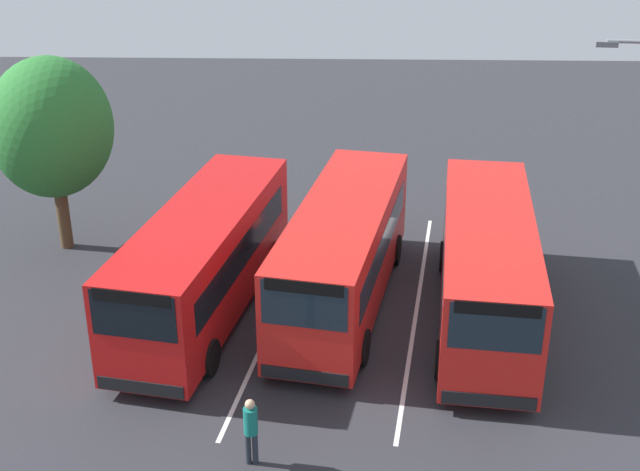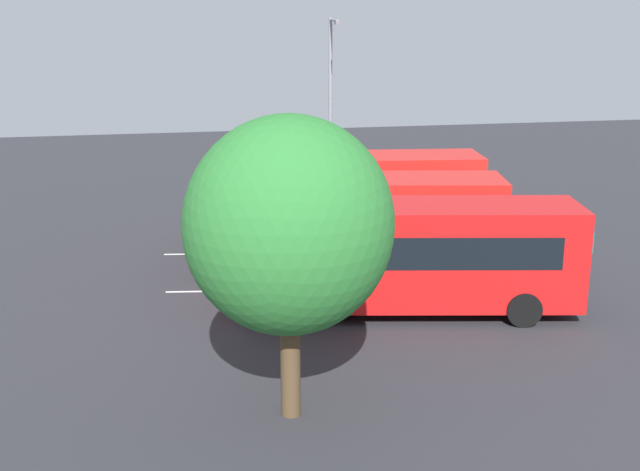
{
  "view_description": "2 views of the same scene",
  "coord_description": "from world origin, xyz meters",
  "px_view_note": "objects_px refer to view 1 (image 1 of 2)",
  "views": [
    {
      "loc": [
        22.52,
        -0.2,
        12.64
      ],
      "look_at": [
        -1.13,
        -0.9,
        1.84
      ],
      "focal_mm": 47.55,
      "sensor_mm": 36.0,
      "label": 1
    },
    {
      "loc": [
        -6.51,
        -26.12,
        8.74
      ],
      "look_at": [
        -1.46,
        -0.32,
        1.37
      ],
      "focal_mm": 46.04,
      "sensor_mm": 36.0,
      "label": 2
    }
  ],
  "objects_px": {
    "bus_far_left": "(204,258)",
    "depot_tree": "(51,128)",
    "pedestrian": "(251,426)",
    "bus_center_left": "(343,251)",
    "bus_center_right": "(487,266)"
  },
  "relations": [
    {
      "from": "bus_far_left",
      "to": "pedestrian",
      "type": "bearing_deg",
      "value": 27.57
    },
    {
      "from": "bus_far_left",
      "to": "pedestrian",
      "type": "xyz_separation_m",
      "value": [
        6.8,
        2.05,
        -0.78
      ]
    },
    {
      "from": "bus_center_left",
      "to": "depot_tree",
      "type": "height_order",
      "value": "depot_tree"
    },
    {
      "from": "bus_far_left",
      "to": "depot_tree",
      "type": "height_order",
      "value": "depot_tree"
    },
    {
      "from": "bus_far_left",
      "to": "bus_center_right",
      "type": "bearing_deg",
      "value": 99.13
    },
    {
      "from": "bus_far_left",
      "to": "bus_center_left",
      "type": "xyz_separation_m",
      "value": [
        -0.63,
        4.04,
        0.0
      ]
    },
    {
      "from": "bus_center_left",
      "to": "bus_center_right",
      "type": "distance_m",
      "value": 4.21
    },
    {
      "from": "bus_far_left",
      "to": "bus_center_left",
      "type": "bearing_deg",
      "value": 109.67
    },
    {
      "from": "bus_center_left",
      "to": "bus_center_right",
      "type": "xyz_separation_m",
      "value": [
        0.87,
        4.12,
        0.0
      ]
    },
    {
      "from": "bus_far_left",
      "to": "bus_center_left",
      "type": "height_order",
      "value": "same"
    },
    {
      "from": "pedestrian",
      "to": "depot_tree",
      "type": "relative_size",
      "value": 0.26
    },
    {
      "from": "pedestrian",
      "to": "depot_tree",
      "type": "bearing_deg",
      "value": 34.73
    },
    {
      "from": "bus_far_left",
      "to": "bus_center_left",
      "type": "distance_m",
      "value": 4.09
    },
    {
      "from": "bus_far_left",
      "to": "depot_tree",
      "type": "bearing_deg",
      "value": -117.76
    },
    {
      "from": "depot_tree",
      "to": "bus_far_left",
      "type": "bearing_deg",
      "value": 51.41
    }
  ]
}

